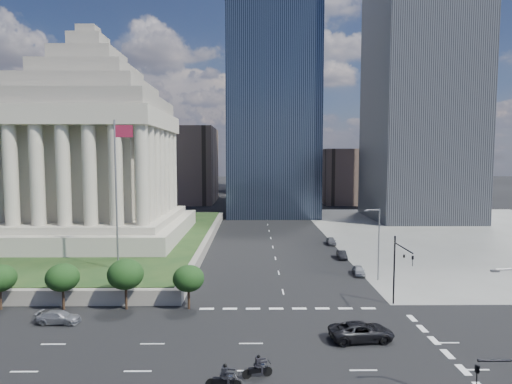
{
  "coord_description": "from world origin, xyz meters",
  "views": [
    {
      "loc": [
        -3.86,
        -32.76,
        16.96
      ],
      "look_at": [
        -3.47,
        14.38,
        13.14
      ],
      "focal_mm": 30.0,
      "sensor_mm": 36.0,
      "label": 1
    }
  ],
  "objects_px": {
    "flagpole": "(117,186)",
    "parked_sedan_near": "(359,271)",
    "motorcycle_trail": "(224,377)",
    "war_memorial": "(91,134)",
    "parked_sedan_mid": "(342,255)",
    "motorcycle_lead": "(257,366)",
    "traffic_signal_ne": "(400,263)",
    "street_lamp_north": "(378,240)",
    "pickup_truck": "(361,331)",
    "suv_grey": "(59,317)",
    "parked_sedan_far": "(331,241)"
  },
  "relations": [
    {
      "from": "flagpole",
      "to": "parked_sedan_near",
      "type": "relative_size",
      "value": 5.19
    },
    {
      "from": "parked_sedan_near",
      "to": "motorcycle_trail",
      "type": "relative_size",
      "value": 1.42
    },
    {
      "from": "war_memorial",
      "to": "parked_sedan_mid",
      "type": "relative_size",
      "value": 10.06
    },
    {
      "from": "motorcycle_lead",
      "to": "motorcycle_trail",
      "type": "relative_size",
      "value": 0.89
    },
    {
      "from": "traffic_signal_ne",
      "to": "street_lamp_north",
      "type": "distance_m",
      "value": 11.34
    },
    {
      "from": "traffic_signal_ne",
      "to": "pickup_truck",
      "type": "relative_size",
      "value": 1.34
    },
    {
      "from": "suv_grey",
      "to": "motorcycle_lead",
      "type": "distance_m",
      "value": 22.99
    },
    {
      "from": "pickup_truck",
      "to": "suv_grey",
      "type": "xyz_separation_m",
      "value": [
        -29.96,
        4.29,
        -0.2
      ]
    },
    {
      "from": "war_memorial",
      "to": "parked_sedan_far",
      "type": "distance_m",
      "value": 50.01
    },
    {
      "from": "street_lamp_north",
      "to": "pickup_truck",
      "type": "xyz_separation_m",
      "value": [
        -7.06,
        -19.35,
        -4.83
      ]
    },
    {
      "from": "traffic_signal_ne",
      "to": "motorcycle_trail",
      "type": "height_order",
      "value": "traffic_signal_ne"
    },
    {
      "from": "traffic_signal_ne",
      "to": "flagpole",
      "type": "bearing_deg",
      "value": 163.29
    },
    {
      "from": "flagpole",
      "to": "parked_sedan_mid",
      "type": "height_order",
      "value": "flagpole"
    },
    {
      "from": "street_lamp_north",
      "to": "pickup_truck",
      "type": "relative_size",
      "value": 1.67
    },
    {
      "from": "war_memorial",
      "to": "pickup_truck",
      "type": "xyz_separation_m",
      "value": [
        40.26,
        -42.35,
        -20.57
      ]
    },
    {
      "from": "flagpole",
      "to": "parked_sedan_far",
      "type": "relative_size",
      "value": 4.88
    },
    {
      "from": "flagpole",
      "to": "street_lamp_north",
      "type": "xyz_separation_m",
      "value": [
        35.16,
        1.0,
        -7.45
      ]
    },
    {
      "from": "suv_grey",
      "to": "street_lamp_north",
      "type": "bearing_deg",
      "value": -65.08
    },
    {
      "from": "street_lamp_north",
      "to": "motorcycle_lead",
      "type": "height_order",
      "value": "street_lamp_north"
    },
    {
      "from": "suv_grey",
      "to": "parked_sedan_far",
      "type": "bearing_deg",
      "value": -38.97
    },
    {
      "from": "suv_grey",
      "to": "parked_sedan_near",
      "type": "height_order",
      "value": "parked_sedan_near"
    },
    {
      "from": "suv_grey",
      "to": "flagpole",
      "type": "bearing_deg",
      "value": -4.78
    },
    {
      "from": "suv_grey",
      "to": "parked_sedan_mid",
      "type": "height_order",
      "value": "parked_sedan_mid"
    },
    {
      "from": "traffic_signal_ne",
      "to": "parked_sedan_far",
      "type": "relative_size",
      "value": 1.95
    },
    {
      "from": "traffic_signal_ne",
      "to": "parked_sedan_mid",
      "type": "bearing_deg",
      "value": 93.21
    },
    {
      "from": "traffic_signal_ne",
      "to": "pickup_truck",
      "type": "distance_m",
      "value": 11.1
    },
    {
      "from": "pickup_truck",
      "to": "parked_sedan_near",
      "type": "relative_size",
      "value": 1.55
    },
    {
      "from": "street_lamp_north",
      "to": "motorcycle_trail",
      "type": "xyz_separation_m",
      "value": [
        -19.29,
        -27.8,
        -4.65
      ]
    },
    {
      "from": "pickup_truck",
      "to": "suv_grey",
      "type": "relative_size",
      "value": 1.37
    },
    {
      "from": "street_lamp_north",
      "to": "motorcycle_lead",
      "type": "relative_size",
      "value": 4.12
    },
    {
      "from": "parked_sedan_mid",
      "to": "flagpole",
      "type": "bearing_deg",
      "value": -155.12
    },
    {
      "from": "flagpole",
      "to": "parked_sedan_near",
      "type": "bearing_deg",
      "value": 6.32
    },
    {
      "from": "parked_sedan_near",
      "to": "motorcycle_lead",
      "type": "distance_m",
      "value": 32.39
    },
    {
      "from": "pickup_truck",
      "to": "motorcycle_lead",
      "type": "xyz_separation_m",
      "value": [
        -9.76,
        -6.67,
        0.07
      ]
    },
    {
      "from": "pickup_truck",
      "to": "motorcycle_lead",
      "type": "height_order",
      "value": "motorcycle_lead"
    },
    {
      "from": "suv_grey",
      "to": "motorcycle_lead",
      "type": "relative_size",
      "value": 1.81
    },
    {
      "from": "street_lamp_north",
      "to": "parked_sedan_near",
      "type": "relative_size",
      "value": 2.6
    },
    {
      "from": "traffic_signal_ne",
      "to": "motorcycle_lead",
      "type": "relative_size",
      "value": 3.29
    },
    {
      "from": "parked_sedan_far",
      "to": "motorcycle_trail",
      "type": "xyz_separation_m",
      "value": [
        -17.46,
        -52.17,
        0.32
      ]
    },
    {
      "from": "war_memorial",
      "to": "parked_sedan_mid",
      "type": "xyz_separation_m",
      "value": [
        45.15,
        -10.27,
        -20.76
      ]
    },
    {
      "from": "suv_grey",
      "to": "motorcycle_trail",
      "type": "xyz_separation_m",
      "value": [
        17.73,
        -12.74,
        0.38
      ]
    },
    {
      "from": "parked_sedan_near",
      "to": "parked_sedan_mid",
      "type": "distance_m",
      "value": 10.05
    },
    {
      "from": "pickup_truck",
      "to": "parked_sedan_mid",
      "type": "relative_size",
      "value": 1.54
    },
    {
      "from": "suv_grey",
      "to": "traffic_signal_ne",
      "type": "bearing_deg",
      "value": -81.29
    },
    {
      "from": "parked_sedan_far",
      "to": "motorcycle_trail",
      "type": "relative_size",
      "value": 1.51
    },
    {
      "from": "war_memorial",
      "to": "flagpole",
      "type": "relative_size",
      "value": 1.95
    },
    {
      "from": "traffic_signal_ne",
      "to": "parked_sedan_near",
      "type": "height_order",
      "value": "traffic_signal_ne"
    },
    {
      "from": "flagpole",
      "to": "traffic_signal_ne",
      "type": "xyz_separation_m",
      "value": [
        34.33,
        -10.3,
        -7.86
      ]
    },
    {
      "from": "pickup_truck",
      "to": "parked_sedan_far",
      "type": "xyz_separation_m",
      "value": [
        5.24,
        43.71,
        -0.13
      ]
    },
    {
      "from": "suv_grey",
      "to": "motorcycle_lead",
      "type": "xyz_separation_m",
      "value": [
        20.2,
        -10.96,
        0.27
      ]
    }
  ]
}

